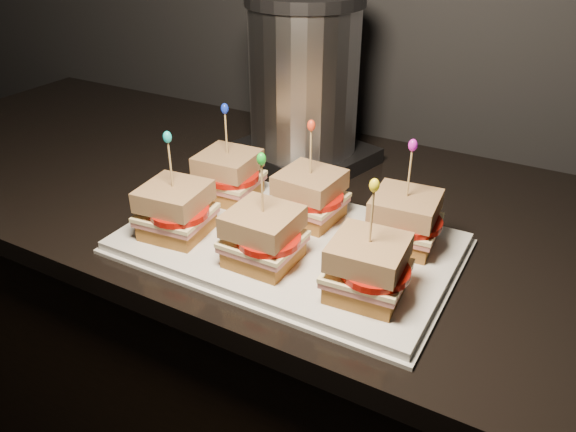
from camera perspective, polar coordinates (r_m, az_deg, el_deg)
The scene contains 48 objects.
granite_slab at distance 0.89m, azimuth 22.06°, elevation -4.49°, with size 2.59×0.69×0.03m, color black.
platter at distance 0.83m, azimuth 0.00°, elevation -2.78°, with size 0.47×0.29×0.02m, color silver.
platter_rim at distance 0.83m, azimuth 0.00°, elevation -3.13°, with size 0.48×0.30×0.01m, color silver.
sandwich_0_bread_bot at distance 0.94m, azimuth -5.98°, elevation 2.66°, with size 0.09×0.09×0.02m, color brown.
sandwich_0_ham at distance 0.93m, azimuth -6.03°, elevation 3.54°, with size 0.09×0.09×0.01m, color #C06564.
sandwich_0_cheese at distance 0.92m, azimuth -6.05°, elevation 3.93°, with size 0.10×0.09×0.01m, color #FFEDA9.
sandwich_0_tomato at distance 0.91m, azimuth -5.67°, elevation 4.05°, with size 0.09×0.09×0.01m, color #AC1208.
sandwich_0_bread_top at distance 0.91m, azimuth -6.14°, elevation 5.45°, with size 0.09×0.09×0.03m, color brown.
sandwich_0_pick at distance 0.90m, azimuth -6.29°, elevation 8.07°, with size 0.00×0.00×0.09m, color tan.
sandwich_0_frill at distance 0.88m, azimuth -6.45°, elevation 10.79°, with size 0.01×0.01×0.02m, color #122DCD.
sandwich_1_bread_bot at distance 0.87m, azimuth 2.18°, elevation 0.48°, with size 0.09×0.09×0.02m, color brown.
sandwich_1_ham at distance 0.86m, azimuth 2.20°, elevation 1.41°, with size 0.09×0.09×0.01m, color #C06564.
sandwich_1_cheese at distance 0.86m, azimuth 2.21°, elevation 1.82°, with size 0.10×0.09×0.01m, color #FFEDA9.
sandwich_1_tomato at distance 0.84m, azimuth 2.76°, elevation 1.92°, with size 0.09×0.09×0.01m, color #AC1208.
sandwich_1_bread_top at distance 0.84m, azimuth 2.25°, elevation 3.44°, with size 0.09×0.09×0.03m, color brown.
sandwich_1_pick at distance 0.82m, azimuth 2.31°, elevation 6.25°, with size 0.00×0.00×0.09m, color tan.
sandwich_1_frill at distance 0.81m, azimuth 2.37°, elevation 9.18°, with size 0.01×0.01×0.02m, color red.
sandwich_2_bread_bot at distance 0.82m, azimuth 11.51°, elevation -2.02°, with size 0.09×0.09×0.02m, color brown.
sandwich_2_ham at distance 0.81m, azimuth 11.62°, elevation -1.06°, with size 0.09×0.09×0.01m, color #C06564.
sandwich_2_cheese at distance 0.81m, azimuth 11.67°, elevation -0.63°, with size 0.10×0.09×0.01m, color #FFEDA9.
sandwich_2_tomato at distance 0.80m, azimuth 12.40°, elevation -0.57°, with size 0.09×0.09×0.01m, color #AC1208.
sandwich_2_bread_top at distance 0.79m, azimuth 11.87°, elevation 1.05°, with size 0.09×0.09×0.03m, color brown.
sandwich_2_pick at distance 0.77m, azimuth 12.20°, elevation 3.97°, with size 0.00×0.00×0.09m, color tan.
sandwich_2_frill at distance 0.76m, azimuth 12.56°, elevation 7.04°, with size 0.01×0.01×0.02m, color #D019C7.
sandwich_3_bread_bot at distance 0.84m, azimuth -11.17°, elevation -1.00°, with size 0.09×0.09×0.02m, color brown.
sandwich_3_ham at distance 0.83m, azimuth -11.28°, elevation -0.06°, with size 0.09×0.09×0.01m, color #C06564.
sandwich_3_cheese at distance 0.83m, azimuth -11.33°, elevation 0.36°, with size 0.10×0.09×0.01m, color #FFEDA9.
sandwich_3_tomato at distance 0.82m, azimuth -10.99°, elevation 0.44°, with size 0.09×0.09×0.01m, color #AC1208.
sandwich_3_bread_top at distance 0.82m, azimuth -11.51°, elevation 2.00°, with size 0.09×0.09×0.03m, color brown.
sandwich_3_pick at distance 0.80m, azimuth -11.83°, elevation 4.86°, with size 0.00×0.00×0.09m, color tan.
sandwich_3_frill at distance 0.78m, azimuth -12.16°, elevation 7.85°, with size 0.01×0.01×0.02m, color #13BAB6.
sandwich_4_bread_bot at distance 0.77m, azimuth -2.48°, elevation -3.81°, with size 0.09×0.09×0.02m, color brown.
sandwich_4_ham at distance 0.76m, azimuth -2.50°, elevation -2.80°, with size 0.09×0.09×0.01m, color #C06564.
sandwich_4_cheese at distance 0.75m, azimuth -2.51°, elevation -2.35°, with size 0.10×0.09×0.01m, color #FFEDA9.
sandwich_4_tomato at distance 0.74m, azimuth -1.98°, elevation -2.32°, with size 0.09×0.09×0.01m, color #AC1208.
sandwich_4_bread_top at distance 0.74m, azimuth -2.56°, elevation -0.58°, with size 0.09×0.09×0.03m, color brown.
sandwich_4_pick at distance 0.72m, azimuth -2.64°, elevation 2.52°, with size 0.00×0.00×0.09m, color tan.
sandwich_4_frill at distance 0.70m, azimuth -2.72°, elevation 5.81°, with size 0.01×0.01×0.02m, color green.
sandwich_5_bread_bot at distance 0.71m, azimuth 7.92°, elevation -7.02°, with size 0.09×0.09×0.02m, color brown.
sandwich_5_ham at distance 0.70m, azimuth 8.01°, elevation -5.98°, with size 0.09×0.09×0.01m, color #C06564.
sandwich_5_cheese at distance 0.70m, azimuth 8.04°, elevation -5.51°, with size 0.10×0.09×0.01m, color #FFEDA9.
sandwich_5_tomato at distance 0.69m, azimuth 8.83°, elevation -5.52°, with size 0.09×0.09×0.01m, color #AC1208.
sandwich_5_bread_top at distance 0.68m, azimuth 8.20°, elevation -3.66°, with size 0.09×0.09×0.03m, color brown.
sandwich_5_pick at distance 0.66m, azimuth 8.48°, elevation -0.40°, with size 0.00×0.00×0.09m, color tan.
sandwich_5_frill at distance 0.64m, azimuth 8.77°, elevation 3.10°, with size 0.01×0.01×0.02m, color yellow.
appliance_base at distance 1.10m, azimuth 1.53°, elevation 6.35°, with size 0.24×0.20×0.03m, color #262628.
appliance_body at distance 1.06m, azimuth 1.64°, elevation 13.62°, with size 0.20×0.20×0.26m, color silver.
appliance at distance 1.06m, azimuth 1.64°, elevation 13.36°, with size 0.24×0.20×0.31m, color silver, non-canonical shape.
Camera 1 is at (-0.17, 0.91, 1.39)m, focal length 35.00 mm.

